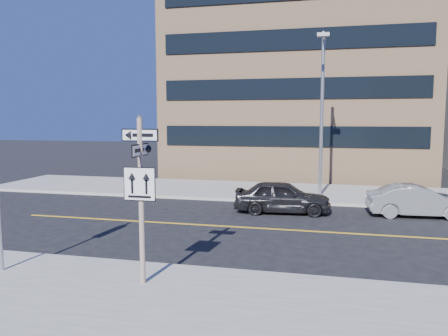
% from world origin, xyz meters
% --- Properties ---
extents(ground, '(120.00, 120.00, 0.00)m').
position_xyz_m(ground, '(0.00, 0.00, 0.00)').
color(ground, black).
rests_on(ground, ground).
extents(sign_pole, '(0.92, 0.92, 4.06)m').
position_xyz_m(sign_pole, '(0.00, -2.51, 2.44)').
color(sign_pole, silver).
rests_on(sign_pole, near_sidewalk).
extents(parked_car_a, '(2.03, 4.31, 1.43)m').
position_xyz_m(parked_car_a, '(2.44, 6.96, 0.71)').
color(parked_car_a, black).
rests_on(parked_car_a, ground).
extents(parked_car_b, '(1.71, 4.16, 1.34)m').
position_xyz_m(parked_car_b, '(8.08, 7.49, 0.67)').
color(parked_car_b, slate).
rests_on(parked_car_b, ground).
extents(streetlight_a, '(0.55, 2.25, 8.00)m').
position_xyz_m(streetlight_a, '(4.00, 10.76, 4.76)').
color(streetlight_a, gray).
rests_on(streetlight_a, far_sidewalk).
extents(building_brick, '(18.00, 18.00, 18.00)m').
position_xyz_m(building_brick, '(2.00, 25.00, 9.00)').
color(building_brick, tan).
rests_on(building_brick, ground).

